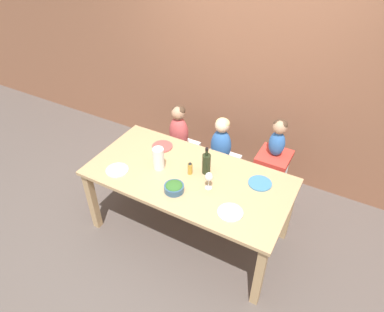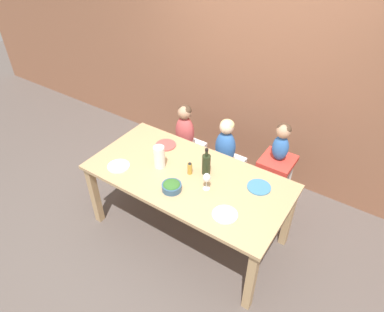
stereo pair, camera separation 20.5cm
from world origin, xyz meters
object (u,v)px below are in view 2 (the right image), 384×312
(dinner_plate_front_left, at_px, (119,166))
(dinner_plate_front_right, at_px, (225,215))
(paper_towel_roll, at_px, (159,157))
(person_baby_right, at_px, (282,140))
(person_child_left, at_px, (185,127))
(chair_far_left, at_px, (185,151))
(dinner_plate_back_left, at_px, (166,145))
(wine_bottle, at_px, (206,164))
(chair_right_highchair, at_px, (275,173))
(person_child_center, at_px, (226,142))
(salad_bowl_large, at_px, (172,186))
(wine_glass_near, at_px, (207,178))
(chair_far_center, at_px, (224,167))
(dinner_plate_back_right, at_px, (259,187))

(dinner_plate_front_left, height_order, dinner_plate_front_right, same)
(paper_towel_roll, height_order, dinner_plate_front_left, paper_towel_roll)
(person_baby_right, bearing_deg, dinner_plate_front_right, -94.10)
(paper_towel_roll, bearing_deg, person_child_left, 107.07)
(chair_far_left, xyz_separation_m, dinner_plate_back_left, (0.07, -0.45, 0.38))
(wine_bottle, bearing_deg, chair_right_highchair, 51.15)
(person_child_center, bearing_deg, paper_towel_roll, -112.11)
(chair_right_highchair, distance_m, salad_bowl_large, 1.14)
(wine_glass_near, height_order, dinner_plate_front_left, wine_glass_near)
(salad_bowl_large, distance_m, dinner_plate_back_left, 0.67)
(person_child_left, xyz_separation_m, person_child_center, (0.53, 0.00, 0.00))
(chair_right_highchair, relative_size, person_child_center, 1.42)
(person_child_left, relative_size, salad_bowl_large, 3.02)
(person_baby_right, distance_m, dinner_plate_front_right, 0.97)
(person_child_center, xyz_separation_m, wine_glass_near, (0.23, -0.76, 0.16))
(chair_right_highchair, distance_m, person_child_left, 1.13)
(dinner_plate_back_left, bearing_deg, wine_bottle, -13.74)
(chair_far_left, relative_size, dinner_plate_front_left, 2.19)
(wine_glass_near, bearing_deg, chair_far_left, 134.88)
(chair_right_highchair, bearing_deg, person_child_center, 179.91)
(wine_glass_near, relative_size, dinner_plate_front_left, 0.81)
(salad_bowl_large, bearing_deg, chair_far_left, 118.68)
(chair_right_highchair, bearing_deg, paper_towel_roll, -140.16)
(chair_far_left, bearing_deg, chair_far_center, 0.00)
(chair_far_center, bearing_deg, paper_towel_roll, -112.14)
(chair_right_highchair, relative_size, person_baby_right, 1.89)
(chair_far_center, distance_m, dinner_plate_back_right, 0.87)
(dinner_plate_back_right, bearing_deg, dinner_plate_back_left, 177.40)
(chair_far_center, height_order, paper_towel_roll, paper_towel_roll)
(chair_far_left, height_order, chair_far_center, same)
(paper_towel_roll, bearing_deg, dinner_plate_back_left, 117.88)
(person_child_left, distance_m, wine_bottle, 0.88)
(dinner_plate_front_right, bearing_deg, wine_glass_near, 147.82)
(dinner_plate_back_left, bearing_deg, person_child_center, 44.17)
(chair_far_left, xyz_separation_m, person_child_center, (0.53, 0.00, 0.34))
(chair_right_highchair, height_order, dinner_plate_back_right, dinner_plate_back_right)
(person_baby_right, bearing_deg, chair_far_center, -179.86)
(dinner_plate_back_left, bearing_deg, salad_bowl_large, -48.21)
(dinner_plate_back_right, bearing_deg, paper_towel_roll, -164.74)
(wine_bottle, xyz_separation_m, dinner_plate_front_right, (0.40, -0.36, -0.10))
(person_child_left, relative_size, dinner_plate_back_right, 2.51)
(chair_far_left, distance_m, salad_bowl_large, 1.15)
(wine_glass_near, xyz_separation_m, salad_bowl_large, (-0.24, -0.18, -0.08))
(person_child_center, distance_m, paper_towel_roll, 0.82)
(salad_bowl_large, bearing_deg, wine_glass_near, 36.27)
(salad_bowl_large, bearing_deg, person_child_center, 89.12)
(dinner_plate_front_right, bearing_deg, chair_far_left, 137.99)
(wine_bottle, distance_m, dinner_plate_back_left, 0.60)
(dinner_plate_back_left, bearing_deg, dinner_plate_front_right, -27.08)
(person_baby_right, bearing_deg, dinner_plate_front_left, -141.36)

